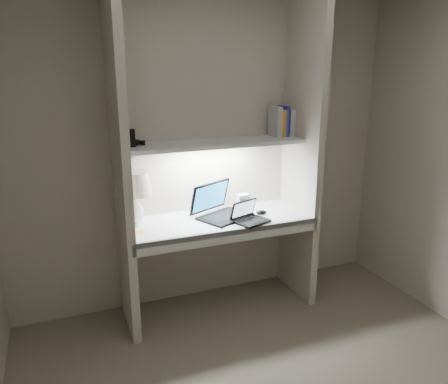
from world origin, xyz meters
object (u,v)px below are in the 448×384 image
table_lamp (133,190)px  laptop_main (220,209)px  laptop_netbook (249,217)px  speaker (243,202)px  book_row (285,122)px

table_lamp → laptop_main: (0.67, -0.04, -0.22)m
table_lamp → laptop_netbook: bearing=-16.2°
speaker → book_row: book_row is taller
laptop_main → book_row: bearing=-16.6°
table_lamp → laptop_main: table_lamp is taller
laptop_netbook → book_row: size_ratio=1.22×
laptop_main → laptop_netbook: laptop_main is taller
table_lamp → laptop_netbook: size_ratio=1.38×
table_lamp → laptop_netbook: table_lamp is taller
laptop_main → speaker: size_ratio=3.68×
book_row → laptop_netbook: bearing=-146.0°
laptop_netbook → speaker: size_ratio=2.17×
laptop_main → book_row: (0.62, 0.10, 0.65)m
laptop_main → laptop_netbook: size_ratio=1.69×
laptop_main → table_lamp: bearing=150.6°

